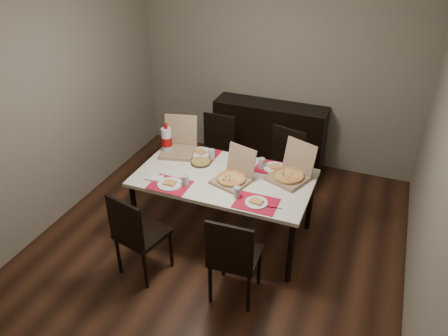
# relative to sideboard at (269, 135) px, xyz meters

# --- Properties ---
(ground) EXTENTS (3.80, 4.00, 0.02)m
(ground) POSITION_rel_sideboard_xyz_m (0.00, -1.78, -0.46)
(ground) COLOR #3E2113
(ground) RESTS_ON ground
(room_walls) EXTENTS (3.84, 4.02, 2.62)m
(room_walls) POSITION_rel_sideboard_xyz_m (0.00, -1.35, 1.28)
(room_walls) COLOR gray
(room_walls) RESTS_ON ground
(sideboard) EXTENTS (1.50, 0.40, 0.90)m
(sideboard) POSITION_rel_sideboard_xyz_m (0.00, 0.00, 0.00)
(sideboard) COLOR black
(sideboard) RESTS_ON ground
(dining_table) EXTENTS (1.80, 1.00, 0.75)m
(dining_table) POSITION_rel_sideboard_xyz_m (-0.00, -1.67, 0.23)
(dining_table) COLOR #EFE3C9
(dining_table) RESTS_ON ground
(chair_near_left) EXTENTS (0.51, 0.51, 0.93)m
(chair_near_left) POSITION_rel_sideboard_xyz_m (-0.54, -2.54, 0.06)
(chair_near_left) COLOR black
(chair_near_left) RESTS_ON ground
(chair_near_right) EXTENTS (0.44, 0.44, 0.93)m
(chair_near_right) POSITION_rel_sideboard_xyz_m (0.41, -2.50, 0.06)
(chair_near_right) COLOR black
(chair_near_right) RESTS_ON ground
(chair_far_left) EXTENTS (0.42, 0.42, 0.93)m
(chair_far_left) POSITION_rel_sideboard_xyz_m (-0.48, -0.74, 0.06)
(chair_far_left) COLOR black
(chair_far_left) RESTS_ON ground
(chair_far_right) EXTENTS (0.51, 0.51, 0.93)m
(chair_far_right) POSITION_rel_sideboard_xyz_m (0.40, -0.81, 0.06)
(chair_far_right) COLOR black
(chair_far_right) RESTS_ON ground
(setting_near_left) EXTENTS (0.49, 0.30, 0.11)m
(setting_near_left) POSITION_rel_sideboard_xyz_m (-0.43, -2.00, 0.32)
(setting_near_left) COLOR red
(setting_near_left) RESTS_ON dining_table
(setting_near_right) EXTENTS (0.49, 0.30, 0.11)m
(setting_near_right) POSITION_rel_sideboard_xyz_m (0.39, -1.99, 0.32)
(setting_near_right) COLOR red
(setting_near_right) RESTS_ON dining_table
(setting_far_left) EXTENTS (0.49, 0.30, 0.11)m
(setting_far_left) POSITION_rel_sideboard_xyz_m (-0.40, -1.32, 0.32)
(setting_far_left) COLOR red
(setting_far_left) RESTS_ON dining_table
(setting_far_right) EXTENTS (0.46, 0.30, 0.11)m
(setting_far_right) POSITION_rel_sideboard_xyz_m (0.40, -1.33, 0.32)
(setting_far_right) COLOR red
(setting_far_right) RESTS_ON dining_table
(napkin_loose) EXTENTS (0.14, 0.15, 0.02)m
(napkin_loose) POSITION_rel_sideboard_xyz_m (0.02, -1.78, 0.31)
(napkin_loose) COLOR white
(napkin_loose) RESTS_ON dining_table
(pizza_box_center) EXTENTS (0.42, 0.45, 0.33)m
(pizza_box_center) POSITION_rel_sideboard_xyz_m (0.12, -1.72, 0.35)
(pizza_box_center) COLOR #917253
(pizza_box_center) RESTS_ON dining_table
(pizza_box_right) EXTENTS (0.48, 0.50, 0.36)m
(pizza_box_right) POSITION_rel_sideboard_xyz_m (0.63, -1.45, 0.36)
(pizza_box_right) COLOR #917253
(pizza_box_right) RESTS_ON dining_table
(pizza_box_left) EXTENTS (0.46, 0.49, 0.37)m
(pizza_box_left) POSITION_rel_sideboard_xyz_m (-0.68, -1.35, 0.36)
(pizza_box_left) COLOR #917253
(pizza_box_left) RESTS_ON dining_table
(faina_plate) EXTENTS (0.22, 0.22, 0.03)m
(faina_plate) POSITION_rel_sideboard_xyz_m (-0.34, -1.51, 0.31)
(faina_plate) COLOR black
(faina_plate) RESTS_ON dining_table
(dip_bowl) EXTENTS (0.15, 0.15, 0.03)m
(dip_bowl) POSITION_rel_sideboard_xyz_m (0.11, -1.46, 0.31)
(dip_bowl) COLOR white
(dip_bowl) RESTS_ON dining_table
(soda_bottle) EXTENTS (0.12, 0.12, 0.35)m
(soda_bottle) POSITION_rel_sideboard_xyz_m (-0.78, -1.43, 0.45)
(soda_bottle) COLOR silver
(soda_bottle) RESTS_ON dining_table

